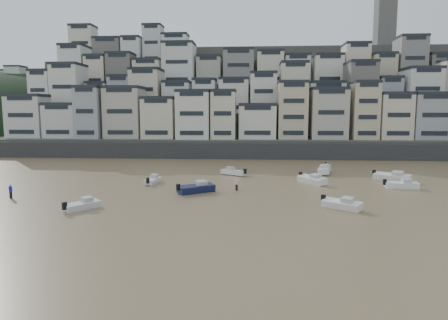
# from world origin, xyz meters

# --- Properties ---
(ground) EXTENTS (400.00, 400.00, 0.00)m
(ground) POSITION_xyz_m (0.00, 0.00, 0.00)
(ground) COLOR olive
(ground) RESTS_ON ground
(harbor_wall) EXTENTS (140.00, 3.00, 3.50)m
(harbor_wall) POSITION_xyz_m (10.00, 65.00, 1.75)
(harbor_wall) COLOR #38383A
(harbor_wall) RESTS_ON ground
(hillside) EXTENTS (141.04, 66.00, 50.00)m
(hillside) POSITION_xyz_m (14.73, 104.84, 13.01)
(hillside) COLOR #4C4C47
(hillside) RESTS_ON ground
(boat_e) EXTENTS (4.42, 5.47, 1.47)m
(boat_e) POSITION_xyz_m (19.00, 34.84, 0.73)
(boat_e) COLOR white
(boat_e) RESTS_ON ground
(boat_d) EXTENTS (4.90, 1.87, 1.31)m
(boat_d) POSITION_xyz_m (30.90, 32.10, 0.66)
(boat_d) COLOR white
(boat_d) RESTS_ON ground
(boat_g) EXTENTS (5.75, 4.99, 1.57)m
(boat_g) POSITION_xyz_m (31.50, 37.84, 0.79)
(boat_g) COLOR silver
(boat_g) RESTS_ON ground
(boat_f) EXTENTS (1.93, 4.40, 1.16)m
(boat_f) POSITION_xyz_m (-4.37, 33.42, 0.58)
(boat_f) COLOR white
(boat_f) RESTS_ON ground
(boat_j) EXTENTS (3.66, 4.34, 1.18)m
(boat_j) POSITION_xyz_m (-8.22, 17.48, 0.59)
(boat_j) COLOR silver
(boat_j) RESTS_ON ground
(boat_h) EXTENTS (4.94, 3.98, 1.33)m
(boat_h) POSITION_xyz_m (7.14, 41.98, 0.66)
(boat_h) COLOR silver
(boat_h) RESTS_ON ground
(boat_b) EXTENTS (4.64, 4.10, 1.28)m
(boat_b) POSITION_xyz_m (19.98, 19.59, 0.64)
(boat_b) COLOR white
(boat_b) RESTS_ON ground
(boat_c) EXTENTS (5.49, 4.67, 1.50)m
(boat_c) POSITION_xyz_m (2.89, 27.27, 0.75)
(boat_c) COLOR #141C40
(boat_c) RESTS_ON ground
(boat_i) EXTENTS (3.52, 6.56, 1.70)m
(boat_i) POSITION_xyz_m (22.58, 44.68, 0.85)
(boat_i) COLOR white
(boat_i) RESTS_ON ground
(person_blue) EXTENTS (0.44, 0.44, 1.74)m
(person_blue) POSITION_xyz_m (-19.34, 22.30, 0.87)
(person_blue) COLOR #1E1AC9
(person_blue) RESTS_ON ground
(person_pink) EXTENTS (0.44, 0.44, 1.74)m
(person_pink) POSITION_xyz_m (8.14, 29.07, 0.87)
(person_pink) COLOR #F7AFB0
(person_pink) RESTS_ON ground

